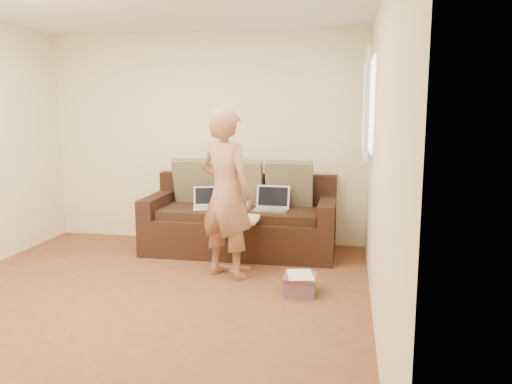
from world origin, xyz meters
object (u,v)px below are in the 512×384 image
person (226,193)px  striped_box (300,284)px  sofa (240,216)px  drinking_glass (225,210)px  laptop_white (208,208)px  side_table (235,243)px  laptop_silver (270,211)px

person → striped_box: size_ratio=5.79×
sofa → drinking_glass: size_ratio=18.33×
laptop_white → drinking_glass: 0.54m
side_table → drinking_glass: (-0.13, 0.11, 0.33)m
drinking_glass → striped_box: bearing=-40.4°
side_table → drinking_glass: drinking_glass is taller
laptop_silver → person: (-0.32, -0.80, 0.32)m
sofa → laptop_silver: 0.39m
sofa → person: person is taller
person → sofa: bearing=-62.5°
laptop_white → person: bearing=-79.6°
laptop_white → person: size_ratio=0.20×
striped_box → side_table: bearing=139.5°
side_table → striped_box: bearing=-40.5°
sofa → striped_box: size_ratio=7.55×
person → side_table: 0.64m
laptop_white → person: 0.97m
sofa → laptop_silver: size_ratio=5.62×
laptop_silver → laptop_white: bearing=-178.8°
sofa → laptop_silver: sofa is taller
striped_box → laptop_white: bearing=135.1°
laptop_white → drinking_glass: size_ratio=2.84×
laptop_white → sofa: bearing=-4.9°
laptop_silver → side_table: 0.66m
laptop_silver → side_table: size_ratio=0.73×
sofa → striped_box: bearing=-56.8°
laptop_silver → laptop_white: (-0.74, 0.02, 0.00)m
sofa → laptop_white: (-0.37, -0.08, 0.10)m
laptop_silver → laptop_white: size_ratio=1.15×
laptop_silver → striped_box: size_ratio=1.34×
drinking_glass → person: bearing=-73.5°
sofa → striped_box: (0.83, -1.27, -0.33)m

